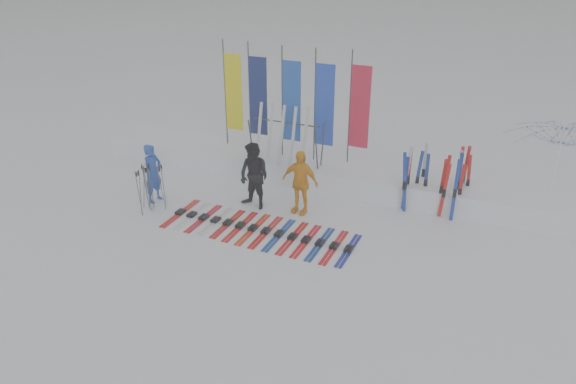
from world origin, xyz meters
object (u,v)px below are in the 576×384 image
at_px(person_blue, 153,173).
at_px(ski_rack, 287,136).
at_px(tent_canopy, 555,170).
at_px(person_yellow, 300,182).
at_px(person_black, 254,176).
at_px(ski_row, 260,230).

height_order(person_blue, ski_rack, ski_rack).
bearing_deg(tent_canopy, person_yellow, -157.23).
bearing_deg(person_yellow, person_blue, -161.38).
height_order(person_blue, person_yellow, person_yellow).
xyz_separation_m(person_black, ski_rack, (0.09, 1.87, 0.50)).
relative_size(person_yellow, tent_canopy, 0.62).
bearing_deg(ski_rack, ski_row, -78.58).
distance_m(person_blue, tent_canopy, 10.27).
height_order(person_blue, ski_row, person_blue).
relative_size(person_yellow, ski_rack, 0.83).
distance_m(ski_row, ski_rack, 3.34).
bearing_deg(person_black, tent_canopy, 33.97).
relative_size(tent_canopy, ski_rack, 1.35).
relative_size(person_blue, person_black, 0.91).
height_order(person_black, tent_canopy, tent_canopy).
distance_m(tent_canopy, ski_row, 7.50).
bearing_deg(ski_rack, tent_canopy, 6.59).
bearing_deg(tent_canopy, person_blue, -160.57).
relative_size(tent_canopy, ski_row, 0.58).
height_order(person_blue, person_black, person_black).
distance_m(person_blue, ski_row, 3.43).
distance_m(person_black, ski_rack, 1.94).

